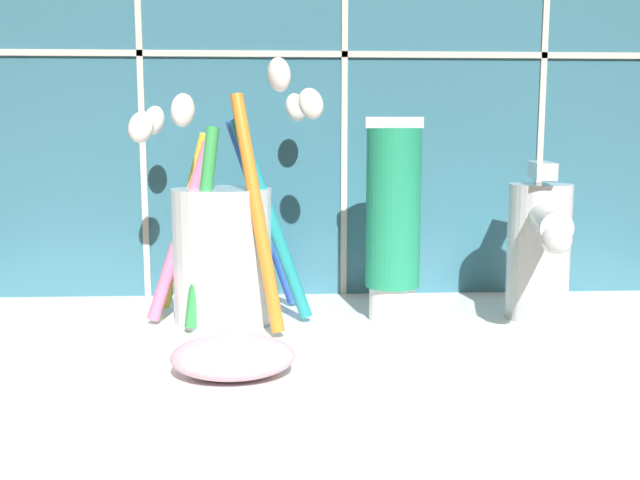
{
  "coord_description": "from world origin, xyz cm",
  "views": [
    {
      "loc": [
        -3.25,
        -41.44,
        15.51
      ],
      "look_at": [
        -1.06,
        3.84,
        8.83
      ],
      "focal_mm": 40.0,
      "sensor_mm": 36.0,
      "label": 1
    }
  ],
  "objects_px": {
    "sink_faucet": "(540,244)",
    "soap_bar": "(233,357)",
    "toothpaste_tube": "(393,221)",
    "toothbrush_cup": "(224,245)"
  },
  "relations": [
    {
      "from": "toothpaste_tube",
      "to": "sink_faucet",
      "type": "xyz_separation_m",
      "value": [
        0.11,
        -0.01,
        -0.02
      ]
    },
    {
      "from": "toothbrush_cup",
      "to": "toothpaste_tube",
      "type": "distance_m",
      "value": 0.12
    },
    {
      "from": "toothbrush_cup",
      "to": "toothpaste_tube",
      "type": "relative_size",
      "value": 1.26
    },
    {
      "from": "sink_faucet",
      "to": "soap_bar",
      "type": "relative_size",
      "value": 1.73
    },
    {
      "from": "toothbrush_cup",
      "to": "soap_bar",
      "type": "relative_size",
      "value": 2.64
    },
    {
      "from": "toothpaste_tube",
      "to": "soap_bar",
      "type": "relative_size",
      "value": 2.1
    },
    {
      "from": "sink_faucet",
      "to": "toothbrush_cup",
      "type": "bearing_deg",
      "value": -79.28
    },
    {
      "from": "toothbrush_cup",
      "to": "soap_bar",
      "type": "xyz_separation_m",
      "value": [
        0.01,
        -0.12,
        -0.05
      ]
    },
    {
      "from": "sink_faucet",
      "to": "soap_bar",
      "type": "bearing_deg",
      "value": -49.58
    },
    {
      "from": "toothpaste_tube",
      "to": "sink_faucet",
      "type": "bearing_deg",
      "value": -4.6
    }
  ]
}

